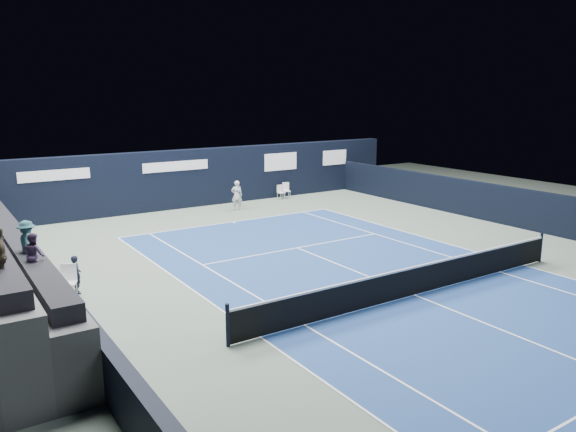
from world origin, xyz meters
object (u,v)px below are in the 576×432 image
folding_chair_back_b (280,191)px  tennis_net (416,280)px  tennis_player (237,195)px  folding_chair_back_a (286,188)px  line_judge_chair (68,279)px

folding_chair_back_b → tennis_net: tennis_net is taller
tennis_net → tennis_player: (1.54, 14.28, 0.28)m
folding_chair_back_a → folding_chair_back_b: size_ratio=1.10×
folding_chair_back_b → tennis_player: size_ratio=0.53×
folding_chair_back_b → line_judge_chair: bearing=-147.0°
folding_chair_back_a → tennis_net: bearing=-91.1°
line_judge_chair → tennis_player: (10.38, 8.65, 0.20)m
folding_chair_back_a → line_judge_chair: 17.70m
folding_chair_back_a → tennis_net: tennis_net is taller
folding_chair_back_a → line_judge_chair: (-14.47, -10.19, -0.02)m
folding_chair_back_a → line_judge_chair: bearing=-126.4°
tennis_net → folding_chair_back_a: bearing=70.4°
tennis_net → line_judge_chair: bearing=147.5°
tennis_net → tennis_player: bearing=83.8°
folding_chair_back_a → line_judge_chair: size_ratio=0.89×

